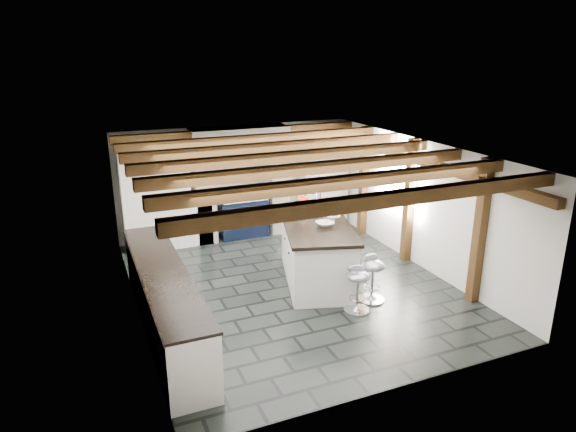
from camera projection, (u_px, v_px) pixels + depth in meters
name	position (u px, v px, depth m)	size (l,w,h in m)	color
ground	(292.00, 285.00, 8.65)	(6.00, 6.00, 0.00)	black
room_shell	(230.00, 207.00, 9.33)	(6.00, 6.03, 6.00)	silver
range_cooker	(242.00, 214.00, 10.85)	(1.00, 0.63, 0.99)	black
kitchen_island	(317.00, 252.00, 8.68)	(1.64, 2.31, 1.37)	white
bar_stool_near	(372.00, 273.00, 8.00)	(0.41, 0.41, 0.77)	silver
bar_stool_far	(358.00, 283.00, 7.68)	(0.47, 0.47, 0.74)	silver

